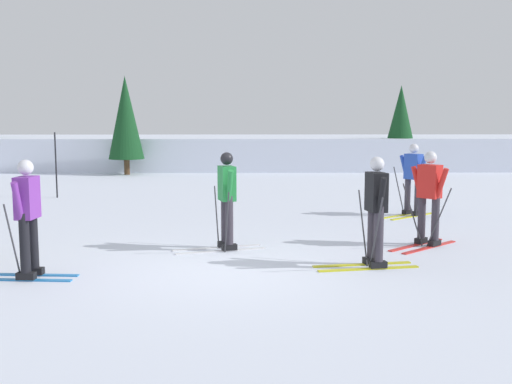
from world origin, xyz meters
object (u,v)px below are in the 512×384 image
(skier_blue, at_px, (414,176))
(skier_green, at_px, (226,198))
(skier_purple, at_px, (27,215))
(skier_black, at_px, (375,208))
(skier_red, at_px, (429,195))
(conifer_far_left, at_px, (126,118))
(trail_marker_pole, at_px, (56,165))
(conifer_far_right, at_px, (401,121))

(skier_blue, height_order, skier_green, same)
(skier_blue, bearing_deg, skier_purple, -141.91)
(skier_purple, xyz_separation_m, skier_black, (5.10, 0.57, -0.00))
(skier_red, height_order, conifer_far_left, conifer_far_left)
(skier_green, relative_size, trail_marker_pole, 0.90)
(skier_green, bearing_deg, trail_marker_pole, 126.11)
(skier_green, distance_m, trail_marker_pole, 8.83)
(skier_green, distance_m, conifer_far_right, 17.83)
(trail_marker_pole, bearing_deg, conifer_far_right, 36.23)
(skier_red, height_order, skier_purple, same)
(skier_red, bearing_deg, skier_blue, 78.62)
(conifer_far_left, bearing_deg, skier_red, -59.95)
(conifer_far_left, bearing_deg, skier_black, -66.30)
(skier_red, bearing_deg, conifer_far_left, 120.05)
(skier_red, height_order, skier_blue, same)
(skier_blue, relative_size, conifer_far_left, 0.42)
(skier_blue, relative_size, trail_marker_pole, 0.90)
(skier_black, xyz_separation_m, conifer_far_left, (-6.94, 15.81, 1.44))
(skier_green, xyz_separation_m, trail_marker_pole, (-5.20, 7.13, 0.04))
(skier_green, height_order, skier_black, same)
(skier_purple, height_order, trail_marker_pole, trail_marker_pole)
(skier_purple, distance_m, skier_black, 5.13)
(conifer_far_right, bearing_deg, conifer_far_left, -171.73)
(skier_red, xyz_separation_m, conifer_far_left, (-8.25, 14.25, 1.44))
(skier_green, height_order, conifer_far_right, conifer_far_right)
(conifer_far_left, height_order, conifer_far_right, conifer_far_left)
(skier_purple, bearing_deg, trail_marker_pole, 105.08)
(skier_blue, distance_m, conifer_far_left, 14.10)
(conifer_far_right, bearing_deg, skier_black, -105.65)
(skier_blue, height_order, skier_black, same)
(skier_blue, xyz_separation_m, skier_purple, (-7.10, -5.57, -0.04))
(skier_black, height_order, conifer_far_left, conifer_far_left)
(skier_black, height_order, trail_marker_pole, trail_marker_pole)
(skier_black, relative_size, conifer_far_left, 0.42)
(skier_black, bearing_deg, skier_blue, 68.19)
(skier_blue, distance_m, skier_green, 5.69)
(skier_blue, distance_m, skier_black, 5.38)
(skier_purple, bearing_deg, skier_red, 18.38)
(skier_green, bearing_deg, skier_black, -28.99)
(skier_red, bearing_deg, conifer_far_right, 77.28)
(conifer_far_left, xyz_separation_m, conifer_far_right, (11.85, 1.72, -0.13))
(skier_red, xyz_separation_m, skier_green, (-3.63, -0.27, 0.00))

